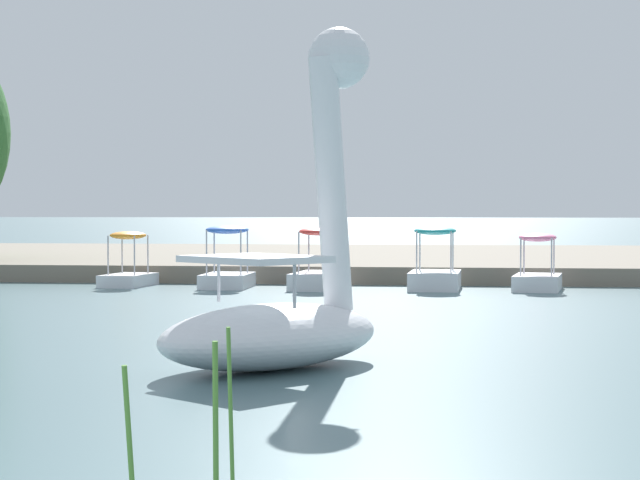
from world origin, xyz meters
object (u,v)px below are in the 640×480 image
Objects in this scene: pedal_boat_pink at (537,273)px; pedal_boat_red at (320,270)px; pedal_boat_teal at (435,270)px; pedal_boat_orange at (128,268)px; swan_boat at (284,290)px; pedal_boat_blue at (227,268)px.

pedal_boat_red is (-5.18, -0.16, 0.04)m from pedal_boat_pink.
pedal_boat_teal is 7.63m from pedal_boat_orange.
swan_boat is 14.02m from pedal_boat_teal.
pedal_boat_teal is at bearing 179.57° from pedal_boat_pink.
swan_boat reaches higher than pedal_boat_teal.
pedal_boat_blue is at bearing -5.80° from pedal_boat_orange.
pedal_boat_orange is (-10.04, 0.24, 0.04)m from pedal_boat_pink.
pedal_boat_blue is 1.01× the size of pedal_boat_orange.
pedal_boat_red is 1.19× the size of pedal_boat_orange.
pedal_boat_red is 4.87m from pedal_boat_orange.
pedal_boat_teal is at bearing -1.66° from pedal_boat_orange.
swan_boat is at bearing -84.95° from pedal_boat_red.
pedal_boat_orange is (-7.62, 0.22, 0.00)m from pedal_boat_teal.
swan_boat is 1.96× the size of pedal_boat_red.
pedal_boat_orange reaches higher than pedal_boat_pink.
pedal_boat_blue is (-7.47, -0.02, 0.07)m from pedal_boat_pink.
pedal_boat_pink is at bearing 0.17° from pedal_boat_blue.
swan_boat is 14.33m from pedal_boat_blue.
swan_boat is 13.81m from pedal_boat_red.
pedal_boat_teal is (-2.42, 0.02, 0.04)m from pedal_boat_pink.
swan_boat is 14.47m from pedal_boat_pink.
swan_boat is 2.31× the size of pedal_boat_blue.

